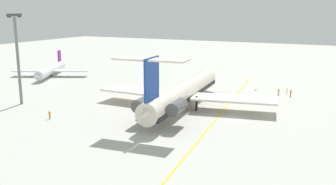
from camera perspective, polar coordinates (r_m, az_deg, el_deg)
The scene contains 10 objects.
ground at distance 81.20m, azimuth 9.71°, elevation -3.92°, with size 373.86×373.86×0.00m, color #B7B5AD.
main_jetliner at distance 86.78m, azimuth 2.05°, elevation -0.09°, with size 48.14×42.60×14.01m.
airliner_mid_left at distance 135.58m, azimuth -17.25°, elevation 3.24°, with size 24.67×24.91×7.80m.
ground_crew_near_nose at distance 105.95m, azimuth 16.27°, elevation 0.22°, with size 0.28×0.44×1.78m.
ground_crew_near_tail at distance 83.49m, azimuth -17.35°, elevation -3.06°, with size 0.30×0.38×1.79m.
ground_crew_portside at distance 105.17m, azimuth 17.95°, elevation 0.03°, with size 0.29×0.45×1.80m.
ground_crew_starboard at distance 108.31m, azimuth 17.44°, elevation 0.37°, with size 0.42×0.27×1.67m.
safety_cone_nose at distance 110.37m, azimuth 13.06°, elevation 0.42°, with size 0.40×0.40×0.55m, color #EA590F.
taxiway_centreline at distance 85.69m, azimuth 8.08°, elevation -3.00°, with size 91.23×0.36×0.01m, color gold.
light_mast at distance 97.10m, azimuth -21.65°, elevation 5.27°, with size 4.00×0.70×21.58m.
Camera 1 is at (-74.96, -21.57, 22.58)m, focal length 40.61 mm.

